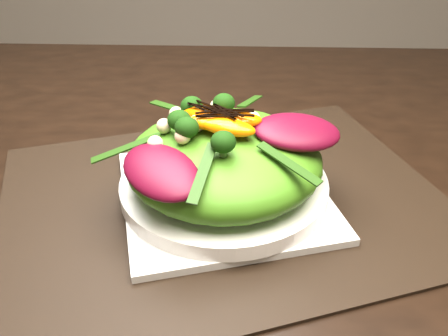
{
  "coord_description": "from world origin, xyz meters",
  "views": [
    {
      "loc": [
        0.07,
        -0.64,
        1.1
      ],
      "look_at": [
        0.05,
        -0.16,
        0.8
      ],
      "focal_mm": 38.0,
      "sensor_mm": 36.0,
      "label": 1
    }
  ],
  "objects_px": {
    "dining_table": "(196,150)",
    "salad_bowl": "(224,185)",
    "plate_base": "(224,194)",
    "placemat": "(224,199)",
    "lettuce_mound": "(224,159)",
    "orange_segment": "(214,113)"
  },
  "relations": [
    {
      "from": "salad_bowl",
      "to": "orange_segment",
      "type": "relative_size",
      "value": 3.92
    },
    {
      "from": "dining_table",
      "to": "salad_bowl",
      "type": "height_order",
      "value": "dining_table"
    },
    {
      "from": "placemat",
      "to": "plate_base",
      "type": "height_order",
      "value": "plate_base"
    },
    {
      "from": "placemat",
      "to": "lettuce_mound",
      "type": "bearing_deg",
      "value": -135.0
    },
    {
      "from": "placemat",
      "to": "salad_bowl",
      "type": "xyz_separation_m",
      "value": [
        -0.0,
        -0.0,
        0.02
      ]
    },
    {
      "from": "dining_table",
      "to": "lettuce_mound",
      "type": "distance_m",
      "value": 0.18
    },
    {
      "from": "salad_bowl",
      "to": "dining_table",
      "type": "bearing_deg",
      "value": 107.43
    },
    {
      "from": "dining_table",
      "to": "placemat",
      "type": "xyz_separation_m",
      "value": [
        0.05,
        -0.16,
        0.02
      ]
    },
    {
      "from": "salad_bowl",
      "to": "lettuce_mound",
      "type": "bearing_deg",
      "value": 90.0
    },
    {
      "from": "lettuce_mound",
      "to": "orange_segment",
      "type": "height_order",
      "value": "orange_segment"
    },
    {
      "from": "dining_table",
      "to": "lettuce_mound",
      "type": "xyz_separation_m",
      "value": [
        0.05,
        -0.16,
        0.08
      ]
    },
    {
      "from": "dining_table",
      "to": "salad_bowl",
      "type": "distance_m",
      "value": 0.17
    },
    {
      "from": "dining_table",
      "to": "orange_segment",
      "type": "bearing_deg",
      "value": -74.3
    },
    {
      "from": "salad_bowl",
      "to": "lettuce_mound",
      "type": "distance_m",
      "value": 0.04
    },
    {
      "from": "placemat",
      "to": "lettuce_mound",
      "type": "xyz_separation_m",
      "value": [
        -0.0,
        -0.0,
        0.06
      ]
    },
    {
      "from": "lettuce_mound",
      "to": "plate_base",
      "type": "bearing_deg",
      "value": -90.0
    },
    {
      "from": "placemat",
      "to": "salad_bowl",
      "type": "distance_m",
      "value": 0.02
    },
    {
      "from": "placemat",
      "to": "lettuce_mound",
      "type": "height_order",
      "value": "lettuce_mound"
    },
    {
      "from": "dining_table",
      "to": "orange_segment",
      "type": "distance_m",
      "value": 0.19
    },
    {
      "from": "dining_table",
      "to": "plate_base",
      "type": "xyz_separation_m",
      "value": [
        0.05,
        -0.16,
        0.03
      ]
    },
    {
      "from": "dining_table",
      "to": "placemat",
      "type": "distance_m",
      "value": 0.17
    },
    {
      "from": "dining_table",
      "to": "lettuce_mound",
      "type": "relative_size",
      "value": 6.89
    }
  ]
}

